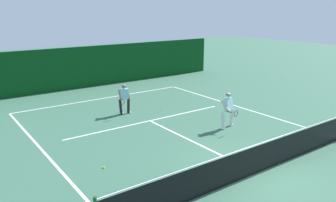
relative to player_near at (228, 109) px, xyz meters
The scene contains 10 objects.
ground_plane 4.45m from the player_near, 122.26° to the right, with size 80.00×80.00×0.00m, color #36624C.
court_line_baseline_far 8.31m from the player_near, 106.35° to the left, with size 10.40×0.10×0.01m, color white.
court_line_service 3.76m from the player_near, 129.47° to the left, with size 8.48×0.10×0.01m, color white.
court_line_centre 2.53m from the player_near, 168.24° to the right, with size 0.10×6.40×0.01m, color white.
tennis_net 4.37m from the player_near, 122.26° to the right, with size 11.40×0.09×1.10m.
player_near is the anchor object (origin of this frame).
player_far 5.29m from the player_near, 121.47° to the left, with size 0.89×0.83×1.53m.
tennis_ball 4.11m from the player_near, 102.40° to the left, with size 0.07×0.07×0.07m, color #D1E033.
tennis_ball_extra 6.35m from the player_near, behind, with size 0.07×0.07×0.07m, color #D1E033.
back_fence_windscreen 11.57m from the player_near, 101.61° to the left, with size 21.68×0.12×2.74m, color #0A3E15.
Camera 1 is at (-8.30, -6.52, 5.24)m, focal length 36.46 mm.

